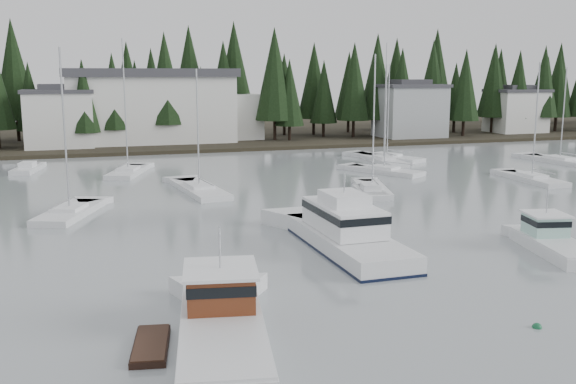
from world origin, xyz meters
name	(u,v)px	position (x,y,z in m)	size (l,w,h in m)	color
far_shore_land	(173,135)	(0.00, 97.00, 0.00)	(240.00, 54.00, 1.00)	black
conifer_treeline	(182,142)	(0.00, 86.00, 0.00)	(200.00, 22.00, 20.00)	black
house_west	(59,117)	(-18.00, 79.00, 4.65)	(9.54, 7.42, 8.75)	silver
house_east_a	(410,110)	(36.00, 78.00, 4.90)	(10.60, 8.48, 9.25)	#999EA0
house_east_b	(516,110)	(58.00, 80.00, 4.40)	(9.54, 7.42, 8.25)	silver
harbor_inn	(165,107)	(-2.96, 82.34, 5.78)	(29.50, 11.50, 10.90)	silver
lobster_boat_brown	(219,327)	(-9.82, 7.88, 0.57)	(6.26, 10.50, 4.98)	silver
cabin_cruiser_center	(346,236)	(0.36, 19.11, 0.80)	(4.00, 12.48, 5.35)	silver
lobster_boat_teal	(553,244)	(12.08, 14.77, 0.49)	(4.15, 7.82, 4.13)	silver
sailboat_0	(384,172)	(16.21, 46.42, 0.07)	(6.54, 9.12, 12.12)	silver
sailboat_1	(560,162)	(40.27, 47.55, 0.05)	(3.84, 10.45, 11.94)	silver
sailboat_2	(128,173)	(-10.43, 54.01, 0.09)	(5.38, 9.20, 14.81)	silver
sailboat_3	(387,159)	(21.61, 56.73, 0.06)	(6.67, 10.25, 12.33)	silver
sailboat_4	(372,191)	(10.14, 36.41, 0.08)	(4.73, 8.79, 12.89)	silver
sailboat_5	(199,191)	(-4.92, 41.20, 0.05)	(4.14, 11.00, 11.60)	silver
sailboat_6	(70,215)	(-16.04, 34.19, 0.07)	(5.56, 8.73, 13.09)	silver
sailboat_9	(532,180)	(28.02, 37.07, 0.07)	(3.14, 9.07, 12.29)	silver
sailboat_12	(384,162)	(19.88, 54.08, 0.09)	(2.91, 9.86, 14.81)	silver
runabout_1	(371,194)	(9.24, 34.78, 0.13)	(3.42, 5.98, 1.42)	silver
runabout_3	(28,170)	(-20.91, 59.51, 0.13)	(3.41, 6.87, 1.42)	silver
mooring_buoy_green	(537,328)	(3.28, 5.11, 0.00)	(0.42, 0.42, 0.42)	#145933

